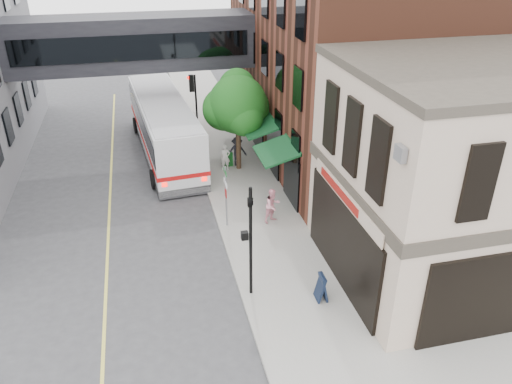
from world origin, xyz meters
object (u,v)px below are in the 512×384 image
bus (164,125)px  pedestrian_c (237,151)px  pedestrian_a (225,157)px  newspaper_box (228,159)px  sandwich_board (322,287)px  pedestrian_b (273,206)px

bus → pedestrian_c: bearing=-38.2°
pedestrian_a → pedestrian_c: size_ratio=0.88×
bus → newspaper_box: 4.70m
bus → pedestrian_c: (3.89, -3.06, -0.87)m
pedestrian_c → sandwich_board: size_ratio=1.62×
pedestrian_a → sandwich_board: 12.01m
pedestrian_c → sandwich_board: 12.40m
pedestrian_c → bus: bearing=140.2°
pedestrian_a → pedestrian_c: (0.77, 0.46, 0.10)m
pedestrian_c → newspaper_box: (-0.51, 0.06, -0.43)m
bus → pedestrian_b: bearing=-66.2°
pedestrian_a → sandwich_board: size_ratio=1.43×
bus → sandwich_board: bus is taller
bus → sandwich_board: 16.14m
pedestrian_c → newspaper_box: bearing=171.9°
bus → sandwich_board: bearing=-73.6°
bus → newspaper_box: bus is taller
pedestrian_a → pedestrian_c: pedestrian_c is taller
pedestrian_b → sandwich_board: size_ratio=1.60×
sandwich_board → pedestrian_a: bearing=98.6°
pedestrian_c → newspaper_box: 0.67m
sandwich_board → newspaper_box: bearing=97.2°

